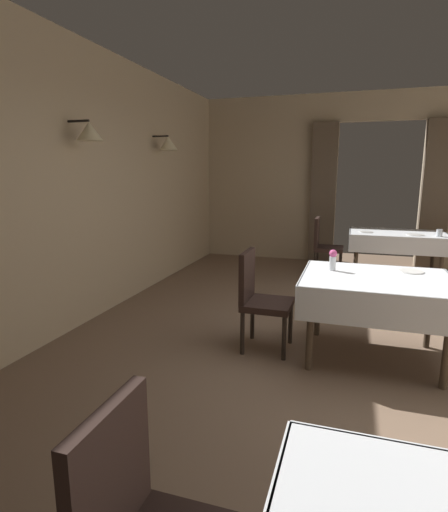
{
  "coord_description": "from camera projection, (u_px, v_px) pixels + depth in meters",
  "views": [
    {
      "loc": [
        -0.38,
        -3.55,
        1.63
      ],
      "look_at": [
        -1.59,
        0.26,
        0.81
      ],
      "focal_mm": 28.47,
      "sensor_mm": 36.0,
      "label": 1
    }
  ],
  "objects": [
    {
      "name": "ground",
      "position": [
        389.0,
        364.0,
        3.53
      ],
      "size": [
        10.08,
        10.08,
        0.0
      ],
      "primitive_type": "plane",
      "color": "#7A604C"
    },
    {
      "name": "wall_left",
      "position": [
        68.0,
        185.0,
        4.18
      ],
      "size": [
        0.49,
        8.4,
        3.0
      ],
      "color": "tan",
      "rests_on": "ground"
    },
    {
      "name": "wall_back",
      "position": [
        378.0,
        179.0,
        7.13
      ],
      "size": [
        6.4,
        0.27,
        3.0
      ],
      "color": "tan",
      "rests_on": "ground"
    },
    {
      "name": "dining_table_mid",
      "position": [
        376.0,
        288.0,
        3.52
      ],
      "size": [
        1.26,
        1.02,
        0.75
      ],
      "color": "#4C3D2D",
      "rests_on": "ground"
    },
    {
      "name": "dining_table_far",
      "position": [
        397.0,
        238.0,
        6.12
      ],
      "size": [
        1.38,
        0.92,
        0.75
      ],
      "color": "#4C3D2D",
      "rests_on": "ground"
    },
    {
      "name": "chair_mid_left",
      "position": [
        259.0,
        295.0,
        3.76
      ],
      "size": [
        0.44,
        0.44,
        0.93
      ],
      "color": "black",
      "rests_on": "ground"
    },
    {
      "name": "chair_far_left",
      "position": [
        324.0,
        243.0,
        6.51
      ],
      "size": [
        0.44,
        0.44,
        0.93
      ],
      "color": "black",
      "rests_on": "ground"
    },
    {
      "name": "flower_vase_mid",
      "position": [
        333.0,
        259.0,
        3.71
      ],
      "size": [
        0.07,
        0.07,
        0.19
      ],
      "color": "silver",
      "rests_on": "dining_table_mid"
    },
    {
      "name": "plate_mid_b",
      "position": [
        411.0,
        271.0,
        3.68
      ],
      "size": [
        0.22,
        0.22,
        0.01
      ],
      "primitive_type": "cylinder",
      "color": "white",
      "rests_on": "dining_table_mid"
    },
    {
      "name": "plate_far_a",
      "position": [
        415.0,
        235.0,
        5.82
      ],
      "size": [
        0.23,
        0.23,
        0.01
      ],
      "primitive_type": "cylinder",
      "color": "white",
      "rests_on": "dining_table_far"
    },
    {
      "name": "glass_far_b",
      "position": [
        439.0,
        233.0,
        5.7
      ],
      "size": [
        0.08,
        0.08,
        0.1
      ],
      "primitive_type": "cylinder",
      "color": "silver",
      "rests_on": "dining_table_far"
    },
    {
      "name": "plate_far_c",
      "position": [
        366.0,
        232.0,
        6.1
      ],
      "size": [
        0.19,
        0.19,
        0.01
      ],
      "primitive_type": "cylinder",
      "color": "white",
      "rests_on": "dining_table_far"
    }
  ]
}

